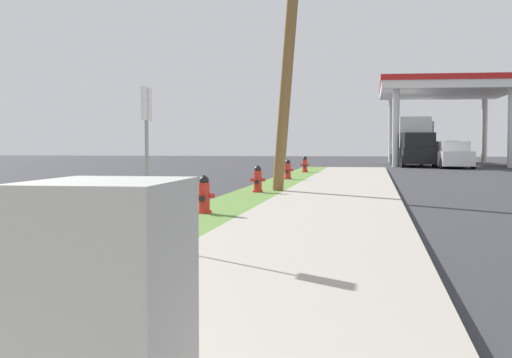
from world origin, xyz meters
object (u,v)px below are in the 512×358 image
Objects in this scene: fire_hydrant_fifth at (305,165)px; truck_navy_at_forecourt at (421,143)px; street_sign_post at (147,133)px; truck_black_on_apron at (413,143)px; fire_hydrant_second at (204,197)px; car_white_by_near_pump at (453,156)px; fire_hydrant_third at (258,181)px; utility_pole_midground at (290,39)px; car_tan_by_far_pump at (415,153)px; fire_hydrant_fourth at (288,171)px.

truck_navy_at_forecourt is (6.79, 24.32, 1.04)m from fire_hydrant_fifth.
truck_navy_at_forecourt reaches higher than street_sign_post.
truck_black_on_apron is (5.62, 13.60, 1.04)m from fire_hydrant_fifth.
car_white_by_near_pump is (7.93, 31.00, 0.28)m from fire_hydrant_second.
fire_hydrant_fifth is (0.03, 14.25, 0.00)m from fire_hydrant_third.
car_tan_by_far_pump is at bearing 81.20° from utility_pole_midground.
fire_hydrant_fifth is at bearing -106.41° from car_tan_by_far_pump.
truck_black_on_apron is at bearing 80.45° from fire_hydrant_second.
car_tan_by_far_pump is at bearing 98.80° from car_white_by_near_pump.
car_white_by_near_pump is 0.70× the size of truck_navy_at_forecourt.
truck_black_on_apron is (5.65, 27.85, 1.04)m from fire_hydrant_third.
fire_hydrant_fourth is at bearing 90.11° from fire_hydrant_third.
fire_hydrant_fourth is at bearing -114.62° from car_white_by_near_pump.
truck_navy_at_forecourt is (0.62, 3.36, 0.77)m from car_tan_by_far_pump.
fire_hydrant_fourth is 8.19m from utility_pole_midground.
fire_hydrant_third is 14.25m from fire_hydrant_fifth.
truck_black_on_apron is at bearing -96.26° from truck_navy_at_forecourt.
fire_hydrant_fourth is at bearing -102.45° from truck_navy_at_forecourt.
fire_hydrant_fourth is at bearing 89.68° from fire_hydrant_second.
car_white_by_near_pump and car_tan_by_far_pump have the same top height.
fire_hydrant_third and fire_hydrant_fourth have the same top height.
fire_hydrant_fifth is 13.05m from car_white_by_near_pump.
fire_hydrant_third is 0.16× the size of car_white_by_near_pump.
car_white_by_near_pump is at bearing 72.41° from fire_hydrant_third.
fire_hydrant_second is 0.16× the size of car_tan_by_far_pump.
car_tan_by_far_pump is at bearing 82.56° from street_sign_post.
car_white_by_near_pump is (7.85, 17.13, 0.28)m from fire_hydrant_fourth.
utility_pole_midground is at bearing -83.22° from fire_hydrant_fourth.
fire_hydrant_fourth is 18.84m from car_white_by_near_pump.
utility_pole_midground reaches higher than truck_navy_at_forecourt.
fire_hydrant_fifth is at bearing -105.61° from truck_navy_at_forecourt.
utility_pole_midground is 3.98× the size of street_sign_post.
truck_black_on_apron is at bearing 78.53° from fire_hydrant_third.
fire_hydrant_second is at bearing -90.35° from fire_hydrant_fifth.
street_sign_post is 0.32× the size of truck_black_on_apron.
street_sign_post is 0.32× the size of truck_navy_at_forecourt.
utility_pole_midground reaches higher than truck_black_on_apron.
car_white_by_near_pump is (7.80, 10.46, 0.28)m from fire_hydrant_fifth.
car_white_by_near_pump is at bearing -81.20° from car_tan_by_far_pump.
fire_hydrant_fifth is at bearing 93.31° from utility_pole_midground.
car_white_by_near_pump reaches higher than fire_hydrant_fourth.
car_tan_by_far_pump is (-1.63, 10.50, 0.00)m from car_white_by_near_pump.
fire_hydrant_fifth is 0.11× the size of truck_black_on_apron.
car_white_by_near_pump is (7.00, 24.24, -3.70)m from utility_pole_midground.
truck_black_on_apron reaches higher than fire_hydrant_fourth.
fire_hydrant_fourth is 0.35× the size of street_sign_post.
fire_hydrant_fourth is at bearing -102.69° from car_tan_by_far_pump.
fire_hydrant_third is at bearing -90.14° from fire_hydrant_fifth.
car_tan_by_far_pump is 0.71× the size of truck_black_on_apron.
utility_pole_midground reaches higher than fire_hydrant_fourth.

